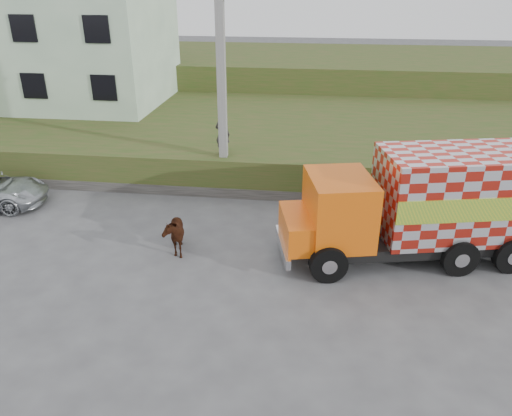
# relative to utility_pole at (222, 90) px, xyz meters

# --- Properties ---
(ground) EXTENTS (120.00, 120.00, 0.00)m
(ground) POSITION_rel_utility_pole_xyz_m (1.00, -4.60, -4.08)
(ground) COLOR #474749
(ground) RESTS_ON ground
(embankment) EXTENTS (40.00, 12.00, 1.50)m
(embankment) POSITION_rel_utility_pole_xyz_m (1.00, 5.40, -3.33)
(embankment) COLOR #2D4C19
(embankment) RESTS_ON ground
(embankment_far) EXTENTS (40.00, 12.00, 3.00)m
(embankment_far) POSITION_rel_utility_pole_xyz_m (1.00, 17.40, -2.58)
(embankment_far) COLOR #2D4C19
(embankment_far) RESTS_ON ground
(retaining_strip) EXTENTS (16.00, 0.50, 0.40)m
(retaining_strip) POSITION_rel_utility_pole_xyz_m (-1.00, -0.40, -3.88)
(retaining_strip) COLOR #595651
(retaining_strip) RESTS_ON ground
(building) EXTENTS (10.00, 8.00, 6.00)m
(building) POSITION_rel_utility_pole_xyz_m (-10.00, 8.40, 0.42)
(building) COLOR silver
(building) RESTS_ON embankment
(utility_pole) EXTENTS (1.20, 0.30, 8.00)m
(utility_pole) POSITION_rel_utility_pole_xyz_m (0.00, 0.00, 0.00)
(utility_pole) COLOR gray
(utility_pole) RESTS_ON ground
(cargo_truck) EXTENTS (7.82, 3.96, 3.34)m
(cargo_truck) POSITION_rel_utility_pole_xyz_m (6.78, -4.19, -2.35)
(cargo_truck) COLOR black
(cargo_truck) RESTS_ON ground
(cow) EXTENTS (1.16, 1.67, 1.29)m
(cow) POSITION_rel_utility_pole_xyz_m (-0.71, -4.86, -3.43)
(cow) COLOR #36180D
(cow) RESTS_ON ground
(pedestrian) EXTENTS (0.68, 0.53, 1.63)m
(pedestrian) POSITION_rel_utility_pole_xyz_m (-0.07, 0.25, -1.76)
(pedestrian) COLOR #322F2C
(pedestrian) RESTS_ON embankment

